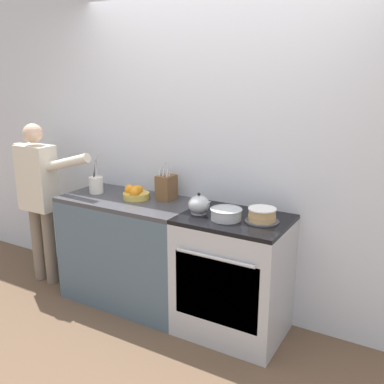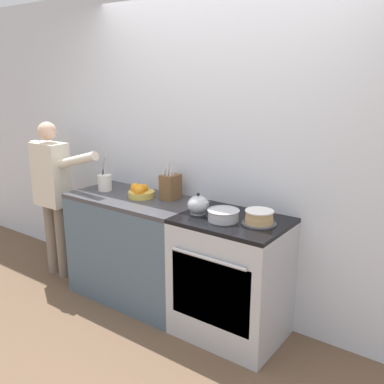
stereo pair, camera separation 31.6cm
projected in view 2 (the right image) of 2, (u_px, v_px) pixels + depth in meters
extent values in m
plane|color=brown|center=(177.00, 337.00, 3.21)|extent=(16.00, 16.00, 0.00)
cube|color=silver|center=(223.00, 155.00, 3.34)|extent=(8.00, 0.04, 2.60)
cube|color=#4C6070|center=(136.00, 250.00, 3.71)|extent=(1.14, 0.59, 0.88)
cube|color=#3D3D42|center=(134.00, 199.00, 3.58)|extent=(1.14, 0.59, 0.03)
cube|color=#B7BABF|center=(231.00, 279.00, 3.16)|extent=(0.78, 0.59, 0.89)
cube|color=black|center=(210.00, 292.00, 2.93)|extent=(0.64, 0.01, 0.49)
cylinder|color=#B7BABF|center=(208.00, 259.00, 2.84)|extent=(0.58, 0.02, 0.02)
cube|color=black|center=(233.00, 221.00, 3.04)|extent=(0.78, 0.59, 0.03)
cylinder|color=#4C4C51|center=(259.00, 223.00, 2.93)|extent=(0.24, 0.24, 0.01)
cylinder|color=tan|center=(259.00, 220.00, 2.92)|extent=(0.19, 0.19, 0.04)
cylinder|color=tan|center=(259.00, 214.00, 2.91)|extent=(0.19, 0.19, 0.04)
cylinder|color=white|center=(259.00, 211.00, 2.91)|extent=(0.20, 0.20, 0.01)
cylinder|color=#B7BABF|center=(198.00, 213.00, 3.15)|extent=(0.11, 0.11, 0.01)
ellipsoid|color=#B7BABF|center=(198.00, 205.00, 3.13)|extent=(0.16, 0.16, 0.14)
cone|color=#B7BABF|center=(207.00, 203.00, 3.08)|extent=(0.08, 0.04, 0.07)
sphere|color=black|center=(198.00, 194.00, 3.11)|extent=(0.02, 0.02, 0.02)
cylinder|color=#B7BABF|center=(223.00, 216.00, 2.99)|extent=(0.22, 0.22, 0.07)
torus|color=#B7BABF|center=(224.00, 210.00, 2.98)|extent=(0.23, 0.23, 0.01)
cube|color=brown|center=(171.00, 187.00, 3.50)|extent=(0.12, 0.15, 0.20)
cylinder|color=#B2B2B7|center=(164.00, 171.00, 3.46)|extent=(0.01, 0.03, 0.06)
cylinder|color=#B2B2B7|center=(167.00, 172.00, 3.43)|extent=(0.01, 0.03, 0.07)
cylinder|color=#B2B2B7|center=(171.00, 172.00, 3.41)|extent=(0.01, 0.04, 0.07)
cylinder|color=#B2B2B7|center=(166.00, 169.00, 3.47)|extent=(0.01, 0.04, 0.10)
cylinder|color=#B2B2B7|center=(170.00, 171.00, 3.46)|extent=(0.01, 0.03, 0.06)
cylinder|color=#B2B2B7|center=(174.00, 171.00, 3.44)|extent=(0.01, 0.03, 0.07)
cylinder|color=#B2B2B7|center=(169.00, 168.00, 3.50)|extent=(0.01, 0.04, 0.10)
cylinder|color=silver|center=(105.00, 183.00, 3.76)|extent=(0.12, 0.12, 0.14)
cylinder|color=#B7BABF|center=(106.00, 168.00, 3.75)|extent=(0.06, 0.02, 0.29)
cylinder|color=#B7BABF|center=(104.00, 169.00, 3.75)|extent=(0.04, 0.06, 0.28)
cylinder|color=black|center=(103.00, 171.00, 3.76)|extent=(0.03, 0.06, 0.24)
cylinder|color=gold|center=(142.00, 194.00, 3.57)|extent=(0.22, 0.22, 0.05)
sphere|color=orange|center=(139.00, 191.00, 3.49)|extent=(0.08, 0.08, 0.08)
sphere|color=orange|center=(144.00, 188.00, 3.58)|extent=(0.07, 0.07, 0.07)
sphere|color=orange|center=(135.00, 188.00, 3.58)|extent=(0.08, 0.08, 0.08)
sphere|color=orange|center=(141.00, 189.00, 3.55)|extent=(0.07, 0.07, 0.07)
sphere|color=orange|center=(141.00, 189.00, 3.55)|extent=(0.08, 0.08, 0.08)
cylinder|color=#7A6B5B|center=(52.00, 238.00, 4.20)|extent=(0.11, 0.11, 0.72)
cylinder|color=#7A6B5B|center=(62.00, 241.00, 4.11)|extent=(0.11, 0.11, 0.72)
cube|color=beige|center=(51.00, 174.00, 3.98)|extent=(0.34, 0.20, 0.59)
cylinder|color=beige|center=(37.00, 167.00, 4.09)|extent=(0.08, 0.08, 0.50)
cylinder|color=beige|center=(77.00, 160.00, 3.71)|extent=(0.51, 0.08, 0.21)
sphere|color=beige|center=(47.00, 131.00, 3.87)|extent=(0.17, 0.17, 0.17)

